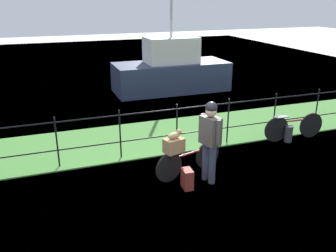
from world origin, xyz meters
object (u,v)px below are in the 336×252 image
at_px(backpack_on_paving, 187,179).
at_px(bicycle_parked, 293,127).
at_px(bicycle_main, 188,160).
at_px(moored_boat_near, 171,71).
at_px(mooring_bollard, 289,134).
at_px(cyclist_person, 210,135).
at_px(wooden_crate, 174,145).
at_px(terrier_dog, 175,135).

relative_size(backpack_on_paving, bicycle_parked, 0.23).
bearing_deg(bicycle_main, backpack_on_paving, -114.70).
distance_m(backpack_on_paving, moored_boat_near, 7.69).
bearing_deg(mooring_bollard, cyclist_person, -157.68).
height_order(bicycle_main, mooring_bollard, bicycle_main).
distance_m(bicycle_parked, moored_boat_near, 6.03).
xyz_separation_m(backpack_on_paving, moored_boat_near, (2.38, 7.28, 0.58)).
xyz_separation_m(bicycle_parked, moored_boat_near, (-1.20, 5.89, 0.42)).
relative_size(bicycle_main, wooden_crate, 4.22).
bearing_deg(moored_boat_near, mooring_bollard, -80.60).
xyz_separation_m(terrier_dog, mooring_bollard, (3.47, 0.88, -0.77)).
relative_size(terrier_dog, mooring_bollard, 0.75).
height_order(backpack_on_paving, bicycle_parked, bicycle_parked).
relative_size(mooring_bollard, moored_boat_near, 0.10).
relative_size(bicycle_main, moored_boat_near, 0.36).
bearing_deg(wooden_crate, cyclist_person, -23.84).
relative_size(cyclist_person, moored_boat_near, 0.38).
bearing_deg(bicycle_main, wooden_crate, -164.34).
xyz_separation_m(wooden_crate, cyclist_person, (0.65, -0.29, 0.24)).
bearing_deg(backpack_on_paving, cyclist_person, 106.28).
relative_size(bicycle_main, terrier_dog, 4.94).
bearing_deg(bicycle_parked, moored_boat_near, 101.53).
xyz_separation_m(bicycle_main, cyclist_person, (0.29, -0.39, 0.67)).
bearing_deg(cyclist_person, backpack_on_paving, -166.68).
distance_m(terrier_dog, cyclist_person, 0.69).
height_order(backpack_on_paving, mooring_bollard, mooring_bollard).
bearing_deg(moored_boat_near, backpack_on_paving, -108.09).
xyz_separation_m(bicycle_main, terrier_dog, (-0.34, -0.09, 0.65)).
distance_m(cyclist_person, moored_boat_near, 7.40).
height_order(cyclist_person, bicycle_parked, cyclist_person).
relative_size(backpack_on_paving, mooring_bollard, 0.92).
relative_size(backpack_on_paving, moored_boat_near, 0.09).
relative_size(terrier_dog, moored_boat_near, 0.07).
xyz_separation_m(terrier_dog, moored_boat_near, (2.48, 6.87, -0.21)).
xyz_separation_m(wooden_crate, bicycle_parked, (3.71, 0.99, -0.41)).
bearing_deg(bicycle_main, bicycle_parked, 14.80).
distance_m(cyclist_person, bicycle_parked, 3.38).
xyz_separation_m(terrier_dog, backpack_on_paving, (0.10, -0.42, -0.78)).
xyz_separation_m(bicycle_main, mooring_bollard, (3.14, 0.78, -0.11)).
bearing_deg(backpack_on_paving, bicycle_main, 158.27).
bearing_deg(backpack_on_paving, mooring_bollard, 113.96).
xyz_separation_m(terrier_dog, bicycle_parked, (3.68, 0.98, -0.63)).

